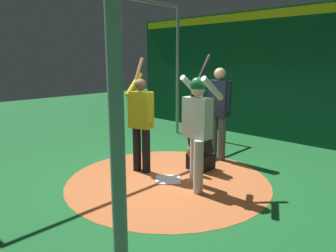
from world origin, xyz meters
The scene contains 9 objects.
ground_plane centered at (0.00, 0.00, 0.00)m, with size 25.39×25.39×0.00m, color #195B28.
dirt_circle centered at (0.00, 0.00, 0.00)m, with size 3.43×3.43×0.01m, color #B76033.
home_plate centered at (0.00, 0.00, 0.01)m, with size 0.42×0.42×0.01m, color white.
batter centered at (-0.07, 0.56, 1.08)m, with size 0.68×0.49×2.11m.
catcher centered at (-0.80, 0.06, 0.39)m, with size 0.58×0.40×0.99m.
umpire centered at (-1.56, -0.07, 1.06)m, with size 0.23×0.49×1.87m.
visitor centered at (0.01, -0.66, 0.99)m, with size 0.55×0.57×2.06m.
back_wall centered at (-4.00, 0.00, 1.64)m, with size 0.22×9.39×3.26m.
cage_frame centered at (0.00, 0.00, 2.32)m, with size 5.57×4.57×3.39m.
Camera 1 is at (3.69, 3.50, 2.04)m, focal length 33.66 mm.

